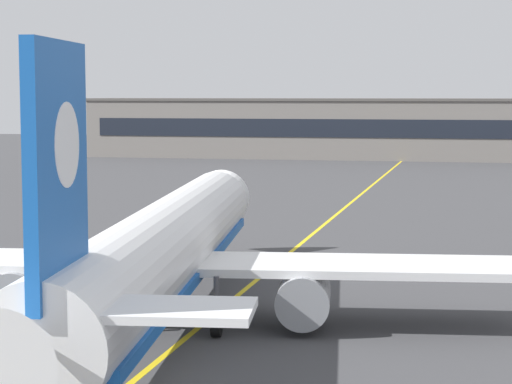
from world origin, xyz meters
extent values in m
plane|color=#3D3D3F|center=(0.00, 0.00, 0.00)|extent=(400.00, 400.00, 0.00)
cube|color=yellow|center=(0.00, 30.00, 0.00)|extent=(3.57, 179.98, 0.01)
cylinder|color=white|center=(-2.05, 8.58, 3.50)|extent=(8.05, 36.20, 3.80)
cone|color=white|center=(-4.34, 27.74, 3.50)|extent=(3.89, 3.01, 3.61)
cone|color=white|center=(0.26, -10.68, 3.90)|extent=(3.16, 3.12, 2.85)
cube|color=blue|center=(-2.05, 8.58, 2.46)|extent=(7.63, 33.33, 0.44)
cube|color=black|center=(-4.11, 25.86, 4.17)|extent=(2.96, 1.43, 0.60)
cube|color=white|center=(-2.12, 9.18, 2.65)|extent=(32.34, 8.57, 0.36)
cylinder|color=gray|center=(-8.16, 7.45, 1.43)|extent=(2.71, 3.85, 2.30)
cylinder|color=black|center=(-8.38, 9.28, 1.43)|extent=(1.96, 0.41, 1.95)
cylinder|color=gray|center=(4.16, 8.92, 1.43)|extent=(2.71, 3.85, 2.30)
cylinder|color=black|center=(3.94, 10.76, 1.43)|extent=(1.96, 0.41, 1.95)
cube|color=blue|center=(-0.17, -7.11, 8.05)|extent=(0.97, 4.81, 7.20)
cylinder|color=white|center=(-0.21, -6.81, 8.77)|extent=(0.72, 2.44, 2.40)
cube|color=white|center=(-0.10, -7.70, 4.36)|extent=(11.25, 4.09, 0.24)
cylinder|color=#4C4C51|center=(-3.77, 22.98, 1.48)|extent=(0.24, 0.24, 1.60)
cylinder|color=black|center=(-3.77, 22.98, 0.45)|extent=(0.50, 0.94, 0.90)
cylinder|color=#4C4C51|center=(-4.39, 6.29, 1.77)|extent=(0.24, 0.24, 1.60)
cylinder|color=black|center=(-4.39, 6.29, 0.65)|extent=(0.55, 1.34, 1.30)
cylinder|color=#4C4C51|center=(0.77, 6.90, 1.77)|extent=(0.24, 0.24, 1.60)
cylinder|color=black|center=(0.77, 6.90, 0.65)|extent=(0.55, 1.34, 1.30)
cube|color=slate|center=(7.98, 123.37, 4.54)|extent=(113.91, 12.00, 9.09)
cube|color=black|center=(7.98, 117.32, 4.94)|extent=(109.36, 0.12, 2.80)
cube|color=#4E4A47|center=(7.98, 123.37, 9.29)|extent=(114.31, 12.40, 0.40)
camera|label=1|loc=(10.79, -32.37, 10.18)|focal=68.89mm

